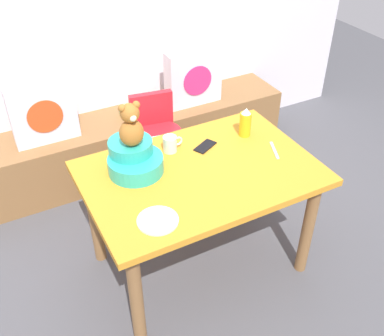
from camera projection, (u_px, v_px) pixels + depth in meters
The scene contains 14 objects.
ground_plane at pixel (199, 262), 2.92m from camera, with size 8.00×8.00×0.00m, color #4C4C51.
window_bench at pixel (129, 143), 3.61m from camera, with size 2.60×0.44×0.46m, color olive.
pillow_floral_left at pixel (43, 112), 3.11m from camera, with size 0.44×0.15×0.44m.
pillow_floral_right at pixel (193, 77), 3.54m from camera, with size 0.44×0.15×0.44m.
book_stack at pixel (134, 111), 3.48m from camera, with size 0.20×0.14×0.08m, color #B7CB7D.
dining_table at pixel (200, 186), 2.54m from camera, with size 1.27×0.85×0.74m.
highchair at pixel (157, 136), 3.15m from camera, with size 0.36×0.48×0.79m.
infant_seat_teal at pixel (134, 159), 2.44m from camera, with size 0.30×0.33×0.16m.
teddy_bear at pixel (131, 126), 2.32m from camera, with size 0.13×0.12×0.25m.
ketchup_bottle at pixel (245, 123), 2.71m from camera, with size 0.07×0.07×0.18m.
coffee_mug at pixel (170, 144), 2.60m from camera, with size 0.12×0.08×0.09m.
dinner_plate_near at pixel (158, 221), 2.15m from camera, with size 0.20×0.20×0.01m, color white.
cell_phone at pixel (205, 146), 2.66m from camera, with size 0.07×0.14×0.01m, color black.
table_fork at pixel (274, 150), 2.63m from camera, with size 0.02×0.17×0.01m, color silver.
Camera 1 is at (-0.96, -1.73, 2.23)m, focal length 42.54 mm.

